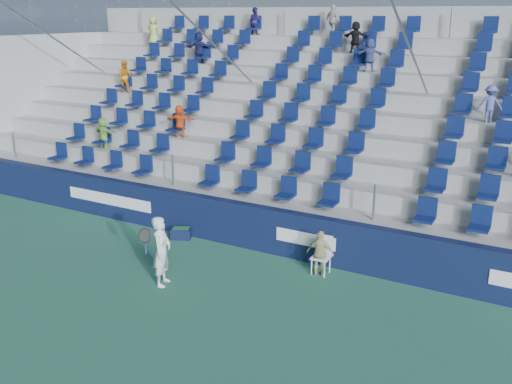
{
  "coord_description": "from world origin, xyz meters",
  "views": [
    {
      "loc": [
        6.86,
        -9.08,
        5.98
      ],
      "look_at": [
        0.2,
        2.8,
        1.7
      ],
      "focal_mm": 40.0,
      "sensor_mm": 36.0,
      "label": 1
    }
  ],
  "objects": [
    {
      "name": "ground",
      "position": [
        0.0,
        0.0,
        0.0
      ],
      "size": [
        70.0,
        70.0,
        0.0
      ],
      "primitive_type": "plane",
      "color": "#2C684F",
      "rests_on": "ground"
    },
    {
      "name": "sponsor_wall",
      "position": [
        0.0,
        3.15,
        0.6
      ],
      "size": [
        24.0,
        0.32,
        1.2
      ],
      "color": "#10193B",
      "rests_on": "ground"
    },
    {
      "name": "grandstand",
      "position": [
        -0.0,
        8.24,
        2.14
      ],
      "size": [
        24.0,
        8.17,
        6.63
      ],
      "color": "#9B9B96",
      "rests_on": "ground"
    },
    {
      "name": "tennis_player",
      "position": [
        -0.85,
        0.28,
        0.83
      ],
      "size": [
        0.69,
        0.69,
        1.65
      ],
      "color": "silver",
      "rests_on": "ground"
    },
    {
      "name": "line_judge_chair",
      "position": [
        2.11,
        2.65,
        0.53
      ],
      "size": [
        0.43,
        0.44,
        0.94
      ],
      "color": "white",
      "rests_on": "ground"
    },
    {
      "name": "line_judge",
      "position": [
        2.11,
        2.5,
        0.56
      ],
      "size": [
        0.68,
        0.35,
        1.12
      ],
      "primitive_type": "imported",
      "rotation": [
        0.0,
        0.0,
        3.27
      ],
      "color": "tan",
      "rests_on": "ground"
    },
    {
      "name": "ball_bin",
      "position": [
        -2.15,
        2.75,
        0.17
      ],
      "size": [
        0.65,
        0.56,
        0.31
      ],
      "color": "black",
      "rests_on": "ground"
    }
  ]
}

